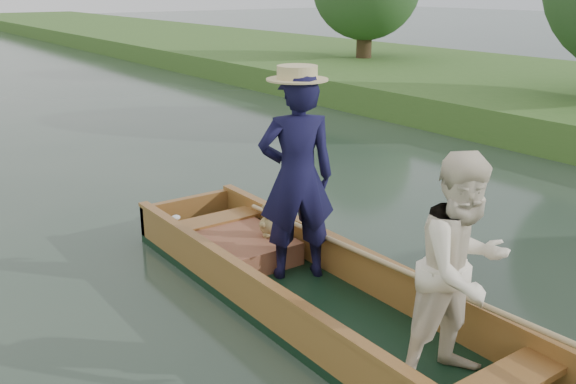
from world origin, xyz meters
TOP-DOWN VIEW (x-y plane):
  - ground at (0.00, 0.00)m, footprint 120.00×120.00m
  - punt at (0.09, -0.06)m, footprint 1.16×5.00m

SIDE VIEW (x-z plane):
  - ground at x=0.00m, z-range 0.00..0.00m
  - punt at x=0.09m, z-range -0.37..1.58m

